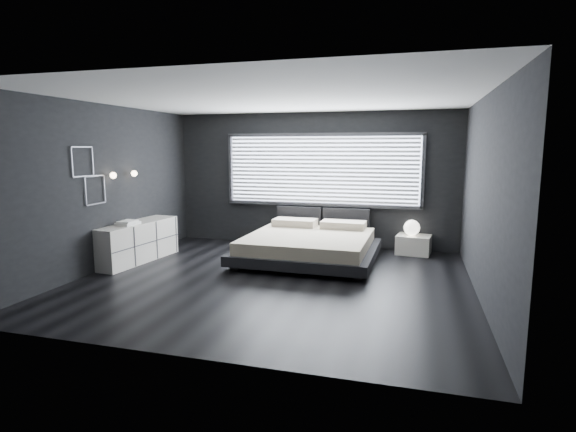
# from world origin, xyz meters

# --- Properties ---
(room) EXTENTS (6.04, 6.00, 2.80)m
(room) POSITION_xyz_m (0.00, 0.00, 1.40)
(room) COLOR black
(room) RESTS_ON ground
(window) EXTENTS (4.14, 0.09, 1.52)m
(window) POSITION_xyz_m (0.20, 2.70, 1.61)
(window) COLOR white
(window) RESTS_ON ground
(headboard) EXTENTS (1.96, 0.16, 0.52)m
(headboard) POSITION_xyz_m (0.25, 2.64, 0.57)
(headboard) COLOR black
(headboard) RESTS_ON ground
(sconce_near) EXTENTS (0.18, 0.11, 0.11)m
(sconce_near) POSITION_xyz_m (-2.88, 0.05, 1.60)
(sconce_near) COLOR silver
(sconce_near) RESTS_ON ground
(sconce_far) EXTENTS (0.18, 0.11, 0.11)m
(sconce_far) POSITION_xyz_m (-2.88, 0.65, 1.60)
(sconce_far) COLOR silver
(sconce_far) RESTS_ON ground
(wall_art_upper) EXTENTS (0.01, 0.48, 0.48)m
(wall_art_upper) POSITION_xyz_m (-2.98, -0.55, 1.85)
(wall_art_upper) COLOR #47474C
(wall_art_upper) RESTS_ON ground
(wall_art_lower) EXTENTS (0.01, 0.48, 0.48)m
(wall_art_lower) POSITION_xyz_m (-2.98, -0.30, 1.38)
(wall_art_lower) COLOR #47474C
(wall_art_lower) RESTS_ON ground
(bed) EXTENTS (2.47, 2.36, 0.63)m
(bed) POSITION_xyz_m (0.25, 1.39, 0.29)
(bed) COLOR black
(bed) RESTS_ON ground
(nightstand) EXTENTS (0.70, 0.61, 0.37)m
(nightstand) POSITION_xyz_m (2.11, 2.45, 0.19)
(nightstand) COLOR white
(nightstand) RESTS_ON ground
(orb_lamp) EXTENTS (0.31, 0.31, 0.31)m
(orb_lamp) POSITION_xyz_m (2.07, 2.42, 0.52)
(orb_lamp) COLOR white
(orb_lamp) RESTS_ON nightstand
(dresser) EXTENTS (0.69, 1.85, 0.72)m
(dresser) POSITION_xyz_m (-2.78, 0.48, 0.36)
(dresser) COLOR white
(dresser) RESTS_ON ground
(book_stack) EXTENTS (0.31, 0.39, 0.08)m
(book_stack) POSITION_xyz_m (-2.76, 0.21, 0.76)
(book_stack) COLOR white
(book_stack) RESTS_ON dresser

